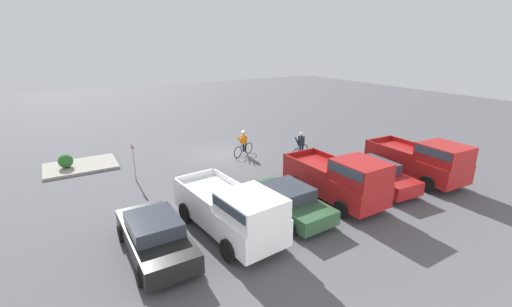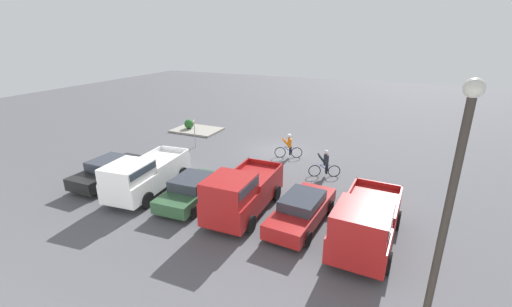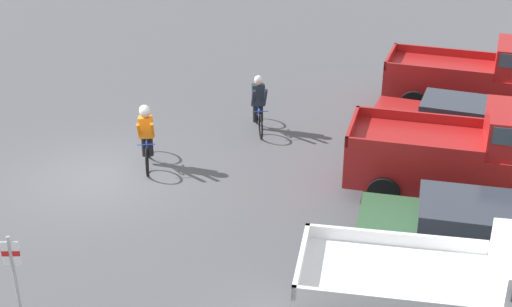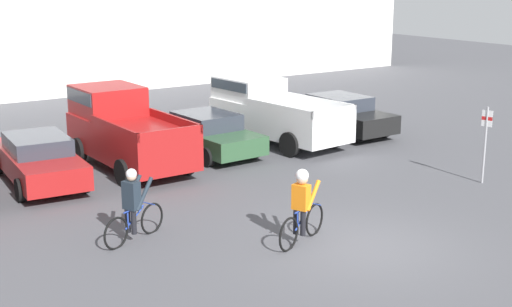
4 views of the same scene
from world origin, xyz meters
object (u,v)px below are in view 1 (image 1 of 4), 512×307
pickup_truck_1 (340,178)px  sedan_2 (155,235)px  sedan_1 (287,200)px  pickup_truck_0 (423,160)px  sedan_0 (374,173)px  pickup_truck_2 (233,210)px  cyclist_0 (243,142)px  fire_lane_sign (133,157)px  cyclist_1 (301,145)px  shrub (66,161)px

pickup_truck_1 → sedan_2: bearing=-1.8°
pickup_truck_1 → sedan_1: 2.86m
pickup_truck_0 → sedan_0: size_ratio=1.11×
sedan_0 → pickup_truck_2: 8.39m
sedan_0 → sedan_2: sedan_2 is taller
sedan_0 → sedan_1: size_ratio=1.09×
sedan_2 → pickup_truck_1: bearing=178.2°
sedan_2 → cyclist_0: cyclist_0 is taller
sedan_1 → pickup_truck_2: (2.76, 0.30, 0.43)m
fire_lane_sign → pickup_truck_1: bearing=135.3°
sedan_1 → fire_lane_sign: bearing=-57.0°
pickup_truck_0 → cyclist_0: (6.08, -8.56, -0.30)m
fire_lane_sign → pickup_truck_2: bearing=104.5°
pickup_truck_2 → fire_lane_sign: 7.83m
cyclist_1 → cyclist_0: bearing=-35.9°
sedan_2 → sedan_1: bearing=179.2°
pickup_truck_1 → pickup_truck_2: bearing=1.2°
sedan_1 → pickup_truck_0: bearing=176.4°
pickup_truck_1 → fire_lane_sign: (7.53, -7.46, 0.15)m
pickup_truck_0 → fire_lane_sign: (13.10, -7.80, 0.15)m
cyclist_1 → shrub: size_ratio=2.20×
cyclist_0 → pickup_truck_2: bearing=58.7°
pickup_truck_2 → fire_lane_sign: bearing=-75.5°
pickup_truck_1 → pickup_truck_2: (5.57, 0.11, -0.07)m
pickup_truck_0 → pickup_truck_1: bearing=-3.5°
pickup_truck_2 → fire_lane_sign: fire_lane_sign is taller
pickup_truck_1 → fire_lane_sign: bearing=-44.7°
pickup_truck_1 → sedan_1: (2.81, -0.18, -0.50)m
pickup_truck_0 → pickup_truck_2: pickup_truck_0 is taller
sedan_0 → fire_lane_sign: fire_lane_sign is taller
sedan_1 → shrub: (7.81, -10.95, -0.13)m
cyclist_1 → fire_lane_sign: fire_lane_sign is taller
pickup_truck_0 → pickup_truck_1: size_ratio=1.03×
sedan_2 → cyclist_0: (-7.90, -7.95, 0.16)m
pickup_truck_1 → pickup_truck_2: pickup_truck_1 is taller
pickup_truck_2 → sedan_2: size_ratio=1.24×
fire_lane_sign → pickup_truck_0: bearing=149.2°
cyclist_1 → fire_lane_sign: size_ratio=0.81×
sedan_2 → shrub: 11.09m
pickup_truck_0 → sedan_1: size_ratio=1.21×
pickup_truck_0 → pickup_truck_2: bearing=-1.2°
pickup_truck_1 → cyclist_0: size_ratio=2.95×
sedan_0 → sedan_2: bearing=0.9°
sedan_1 → cyclist_0: (-2.30, -8.03, 0.20)m
cyclist_0 → sedan_0: bearing=113.0°
sedan_0 → pickup_truck_2: size_ratio=0.87×
sedan_0 → shrub: 17.16m
sedan_0 → pickup_truck_2: (8.36, 0.55, 0.41)m
sedan_2 → cyclist_1: bearing=-152.0°
cyclist_0 → sedan_1: bearing=74.0°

